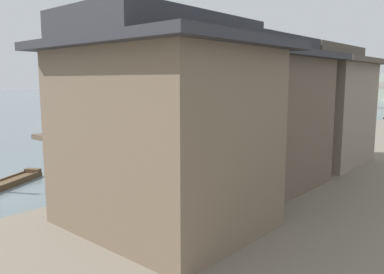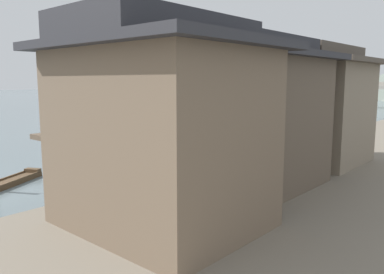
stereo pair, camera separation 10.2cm
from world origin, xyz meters
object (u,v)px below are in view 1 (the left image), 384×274
boat_moored_far (337,132)px  mooring_post_dock_mid (255,146)px  boat_midriver_upstream (353,118)px  mooring_post_dock_near (169,167)px  boat_moored_third (242,152)px  boat_upstream_distant (122,185)px  boat_moored_nearest (317,120)px  house_waterfront_tall (316,106)px  mooring_post_dock_far (316,132)px  boat_foreground_poled (6,183)px  house_waterfront_nearest (162,126)px  house_waterfront_second (256,112)px  boat_moored_second (299,140)px

boat_moored_far → mooring_post_dock_mid: size_ratio=3.84×
boat_midriver_upstream → mooring_post_dock_near: mooring_post_dock_near is taller
boat_moored_third → boat_moored_far: size_ratio=1.23×
boat_moored_third → boat_upstream_distant: bearing=-86.6°
boat_moored_nearest → boat_moored_third: 25.86m
house_waterfront_tall → mooring_post_dock_near: 8.89m
boat_upstream_distant → mooring_post_dock_far: bearing=84.0°
boat_midriver_upstream → mooring_post_dock_mid: bearing=-80.9°
boat_upstream_distant → mooring_post_dock_near: bearing=35.0°
boat_foreground_poled → boat_moored_nearest: bearing=92.0°
boat_moored_nearest → boat_moored_third: bearing=-77.5°
house_waterfront_nearest → mooring_post_dock_mid: bearing=108.7°
boat_upstream_distant → mooring_post_dock_mid: mooring_post_dock_mid is taller
boat_moored_nearest → house_waterfront_second: 35.13m
boat_moored_nearest → house_waterfront_nearest: size_ratio=0.53×
boat_moored_third → house_waterfront_second: size_ratio=0.76×
boat_foreground_poled → boat_moored_nearest: 39.28m
house_waterfront_second → boat_moored_second: bearing=109.0°
boat_moored_far → house_waterfront_second: house_waterfront_second is taller
mooring_post_dock_far → mooring_post_dock_mid: bearing=-90.0°
boat_moored_third → boat_moored_far: (0.86, 14.84, -0.10)m
house_waterfront_tall → mooring_post_dock_far: house_waterfront_tall is taller
boat_moored_second → boat_upstream_distant: bearing=-90.1°
boat_moored_third → boat_midriver_upstream: boat_midriver_upstream is taller
boat_moored_third → mooring_post_dock_far: (2.46, 6.31, 0.95)m
mooring_post_dock_near → boat_midriver_upstream: bearing=97.4°
boat_foreground_poled → mooring_post_dock_mid: bearing=60.2°
house_waterfront_second → mooring_post_dock_near: size_ratio=6.84×
boat_moored_second → boat_moored_far: size_ratio=1.05×
house_waterfront_tall → mooring_post_dock_far: (-3.38, 8.07, -2.53)m
boat_moored_nearest → house_waterfront_second: size_ratio=0.59×
house_waterfront_tall → mooring_post_dock_near: bearing=-113.4°
boat_midriver_upstream → house_waterfront_second: size_ratio=0.79×
boat_upstream_distant → mooring_post_dock_near: mooring_post_dock_near is taller
house_waterfront_second → boat_foreground_poled: bearing=-148.3°
house_waterfront_nearest → house_waterfront_second: same height
boat_foreground_poled → house_waterfront_second: 12.37m
house_waterfront_nearest → mooring_post_dock_near: size_ratio=7.62×
boat_foreground_poled → mooring_post_dock_mid: mooring_post_dock_mid is taller
mooring_post_dock_mid → mooring_post_dock_far: mooring_post_dock_mid is taller
boat_moored_nearest → boat_foreground_poled: bearing=-88.0°
boat_moored_nearest → mooring_post_dock_mid: mooring_post_dock_mid is taller
mooring_post_dock_near → mooring_post_dock_far: size_ratio=0.93×
boat_moored_far → house_waterfront_nearest: house_waterfront_nearest is taller
boat_moored_nearest → mooring_post_dock_near: mooring_post_dock_near is taller
boat_foreground_poled → boat_moored_third: bearing=73.2°
boat_foreground_poled → boat_moored_third: boat_moored_third is taller
boat_moored_third → boat_upstream_distant: 10.86m
boat_midriver_upstream → boat_moored_second: bearing=-81.5°
boat_moored_far → house_waterfront_second: 23.44m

